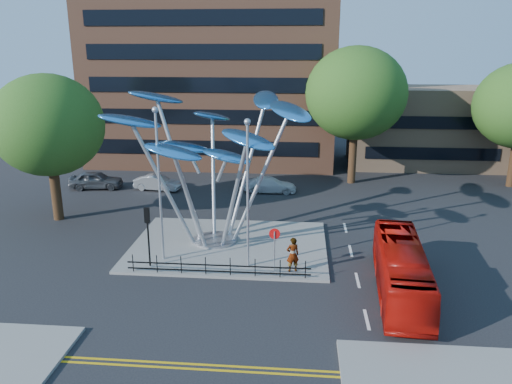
# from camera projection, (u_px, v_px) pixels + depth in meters

# --- Properties ---
(ground) EXTENTS (120.00, 120.00, 0.00)m
(ground) POSITION_uv_depth(u_px,v_px,m) (232.00, 293.00, 25.32)
(ground) COLOR black
(ground) RESTS_ON ground
(traffic_island) EXTENTS (12.00, 9.00, 0.15)m
(traffic_island) POSITION_uv_depth(u_px,v_px,m) (229.00, 245.00, 31.12)
(traffic_island) COLOR slate
(traffic_island) RESTS_ON ground
(double_yellow_near) EXTENTS (40.00, 0.12, 0.01)m
(double_yellow_near) POSITION_uv_depth(u_px,v_px,m) (212.00, 365.00, 19.59)
(double_yellow_near) COLOR gold
(double_yellow_near) RESTS_ON ground
(double_yellow_far) EXTENTS (40.00, 0.12, 0.01)m
(double_yellow_far) POSITION_uv_depth(u_px,v_px,m) (210.00, 370.00, 19.30)
(double_yellow_far) COLOR gold
(double_yellow_far) RESTS_ON ground
(brick_tower) EXTENTS (25.00, 15.00, 30.00)m
(brick_tower) POSITION_uv_depth(u_px,v_px,m) (215.00, 16.00, 52.16)
(brick_tower) COLOR brown
(brick_tower) RESTS_ON ground
(low_building_near) EXTENTS (15.00, 8.00, 8.00)m
(low_building_near) POSITION_uv_depth(u_px,v_px,m) (424.00, 127.00, 51.48)
(low_building_near) COLOR tan
(low_building_near) RESTS_ON ground
(tree_right) EXTENTS (8.80, 8.80, 12.11)m
(tree_right) POSITION_uv_depth(u_px,v_px,m) (356.00, 94.00, 43.38)
(tree_right) COLOR black
(tree_right) RESTS_ON ground
(tree_left) EXTENTS (7.60, 7.60, 10.32)m
(tree_left) POSITION_uv_depth(u_px,v_px,m) (48.00, 125.00, 34.15)
(tree_left) COLOR black
(tree_left) RESTS_ON ground
(leaf_sculpture) EXTENTS (12.72, 9.54, 9.51)m
(leaf_sculpture) POSITION_uv_depth(u_px,v_px,m) (211.00, 135.00, 29.93)
(leaf_sculpture) COLOR #9EA0A5
(leaf_sculpture) RESTS_ON traffic_island
(street_lamp_left) EXTENTS (0.36, 0.36, 8.80)m
(street_lamp_left) POSITION_uv_depth(u_px,v_px,m) (159.00, 172.00, 27.53)
(street_lamp_left) COLOR #9EA0A5
(street_lamp_left) RESTS_ON traffic_island
(street_lamp_right) EXTENTS (0.36, 0.36, 8.30)m
(street_lamp_right) POSITION_uv_depth(u_px,v_px,m) (248.00, 181.00, 26.70)
(street_lamp_right) COLOR #9EA0A5
(street_lamp_right) RESTS_ON traffic_island
(traffic_light_island) EXTENTS (0.28, 0.18, 3.42)m
(traffic_light_island) POSITION_uv_depth(u_px,v_px,m) (148.00, 224.00, 27.40)
(traffic_light_island) COLOR black
(traffic_light_island) RESTS_ON traffic_island
(no_entry_sign_island) EXTENTS (0.60, 0.10, 2.45)m
(no_entry_sign_island) POSITION_uv_depth(u_px,v_px,m) (274.00, 242.00, 27.04)
(no_entry_sign_island) COLOR #9EA0A5
(no_entry_sign_island) RESTS_ON traffic_island
(pedestrian_railing_front) EXTENTS (10.00, 0.06, 1.00)m
(pedestrian_railing_front) POSITION_uv_depth(u_px,v_px,m) (218.00, 268.00, 26.87)
(pedestrian_railing_front) COLOR black
(pedestrian_railing_front) RESTS_ON traffic_island
(red_bus) EXTENTS (2.89, 9.40, 2.58)m
(red_bus) POSITION_uv_depth(u_px,v_px,m) (401.00, 269.00, 24.97)
(red_bus) COLOR #AC0E07
(red_bus) RESTS_ON ground
(pedestrian) EXTENTS (0.84, 0.69, 1.97)m
(pedestrian) POSITION_uv_depth(u_px,v_px,m) (293.00, 255.00, 27.13)
(pedestrian) COLOR gray
(pedestrian) RESTS_ON traffic_island
(parked_car_left) EXTENTS (4.72, 2.37, 1.54)m
(parked_car_left) POSITION_uv_depth(u_px,v_px,m) (96.00, 180.00, 43.53)
(parked_car_left) COLOR #46494E
(parked_car_left) RESTS_ON ground
(parked_car_mid) EXTENTS (4.17, 2.01, 1.32)m
(parked_car_mid) POSITION_uv_depth(u_px,v_px,m) (158.00, 183.00, 43.09)
(parked_car_mid) COLOR #9C9FA3
(parked_car_mid) RESTS_ON ground
(parked_car_right) EXTENTS (4.53, 1.98, 1.29)m
(parked_car_right) POSITION_uv_depth(u_px,v_px,m) (270.00, 185.00, 42.51)
(parked_car_right) COLOR silver
(parked_car_right) RESTS_ON ground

